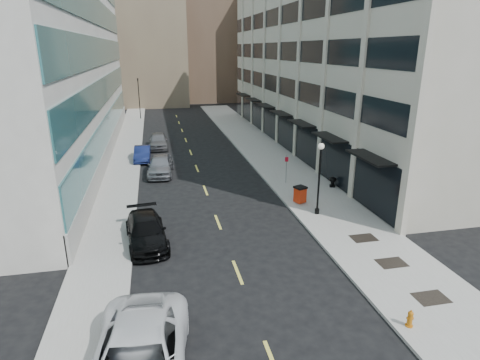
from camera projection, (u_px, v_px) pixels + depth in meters
name	position (u px, v px, depth m)	size (l,w,h in m)	color
ground	(247.00, 296.00, 17.46)	(160.00, 160.00, 0.00)	black
sidewalk_right	(277.00, 163.00, 37.51)	(5.00, 80.00, 0.15)	gray
sidewalk_left	(122.00, 172.00, 34.72)	(3.00, 80.00, 0.15)	gray
building_right	(344.00, 61.00, 43.10)	(15.30, 46.50, 18.25)	beige
building_left	(9.00, 52.00, 36.25)	(16.14, 46.00, 20.00)	silver
skyline_tan_near	(145.00, 28.00, 75.47)	(14.00, 18.00, 28.00)	#7C6C51
skyline_brown	(206.00, 13.00, 80.63)	(12.00, 16.00, 34.00)	brown
skyline_tan_far	(98.00, 45.00, 83.71)	(12.00, 14.00, 22.00)	#7C6C51
skyline_stone	(261.00, 50.00, 79.23)	(10.00, 14.00, 20.00)	beige
grate_near	(431.00, 298.00, 17.06)	(1.40, 1.00, 0.01)	black
grate_mid	(392.00, 263.00, 19.85)	(1.40, 1.00, 0.01)	black
grate_far	(364.00, 238.00, 22.45)	(1.40, 1.00, 0.01)	black
road_centerline	(201.00, 178.00, 33.25)	(0.15, 68.20, 0.01)	#D8CC4C
traffic_signal	(138.00, 81.00, 59.17)	(0.66, 0.66, 6.98)	black
car_black_pickup	(146.00, 231.00, 21.95)	(2.06, 5.08, 1.47)	black
car_silver_sedan	(160.00, 165.00, 34.03)	(2.01, 5.01, 1.71)	gray
car_blue_sedan	(142.00, 154.00, 38.36)	(1.45, 4.17, 1.37)	navy
car_grey_sedan	(158.00, 141.00, 43.14)	(1.95, 4.84, 1.65)	slate
fire_hydrant	(410.00, 318.00, 15.23)	(0.29, 0.29, 0.71)	#CB6C0E
trash_bin	(300.00, 194.00, 27.45)	(0.93, 0.93, 1.17)	red
lamppost	(320.00, 172.00, 24.93)	(0.40, 0.40, 4.75)	black
sign_post	(286.00, 165.00, 31.24)	(0.26, 0.11, 2.26)	slate
urn_planter	(333.00, 181.00, 30.67)	(0.56, 0.56, 0.77)	black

